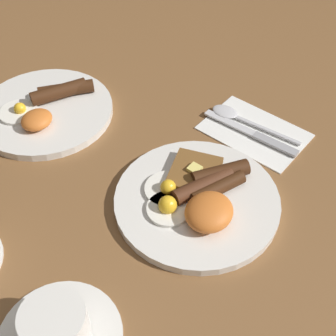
{
  "coord_description": "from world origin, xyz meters",
  "views": [
    {
      "loc": [
        -0.43,
        -0.23,
        0.59
      ],
      "look_at": [
        0.02,
        0.07,
        0.03
      ],
      "focal_mm": 50.0,
      "sensor_mm": 36.0,
      "label": 1
    }
  ],
  "objects_px": {
    "knife": "(255,135)",
    "teacup_near": "(56,330)",
    "breakfast_plate_near": "(198,198)",
    "breakfast_plate_far": "(46,109)",
    "spoon": "(233,115)"
  },
  "relations": [
    {
      "from": "breakfast_plate_far",
      "to": "teacup_near",
      "type": "bearing_deg",
      "value": -134.17
    },
    {
      "from": "knife",
      "to": "teacup_near",
      "type": "bearing_deg",
      "value": 89.04
    },
    {
      "from": "breakfast_plate_far",
      "to": "spoon",
      "type": "bearing_deg",
      "value": -58.49
    },
    {
      "from": "breakfast_plate_near",
      "to": "spoon",
      "type": "relative_size",
      "value": 1.45
    },
    {
      "from": "breakfast_plate_near",
      "to": "spoon",
      "type": "xyz_separation_m",
      "value": [
        0.22,
        0.05,
        -0.01
      ]
    },
    {
      "from": "breakfast_plate_near",
      "to": "spoon",
      "type": "height_order",
      "value": "breakfast_plate_near"
    },
    {
      "from": "breakfast_plate_near",
      "to": "breakfast_plate_far",
      "type": "distance_m",
      "value": 0.37
    },
    {
      "from": "breakfast_plate_near",
      "to": "teacup_near",
      "type": "height_order",
      "value": "teacup_near"
    },
    {
      "from": "teacup_near",
      "to": "spoon",
      "type": "distance_m",
      "value": 0.51
    },
    {
      "from": "knife",
      "to": "spoon",
      "type": "distance_m",
      "value": 0.06
    },
    {
      "from": "breakfast_plate_near",
      "to": "breakfast_plate_far",
      "type": "bearing_deg",
      "value": 85.29
    },
    {
      "from": "teacup_near",
      "to": "spoon",
      "type": "bearing_deg",
      "value": 2.49
    },
    {
      "from": "breakfast_plate_near",
      "to": "knife",
      "type": "distance_m",
      "value": 0.2
    },
    {
      "from": "breakfast_plate_near",
      "to": "breakfast_plate_far",
      "type": "xyz_separation_m",
      "value": [
        0.03,
        0.36,
        -0.0
      ]
    },
    {
      "from": "breakfast_plate_far",
      "to": "teacup_near",
      "type": "distance_m",
      "value": 0.46
    }
  ]
}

